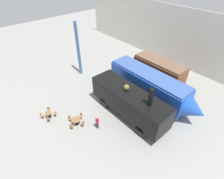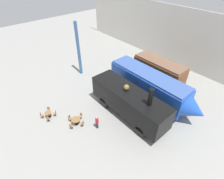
{
  "view_description": "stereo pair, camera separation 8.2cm",
  "coord_description": "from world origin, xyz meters",
  "views": [
    {
      "loc": [
        12.86,
        -10.3,
        14.86
      ],
      "look_at": [
        -0.01,
        1.0,
        1.6
      ],
      "focal_mm": 28.0,
      "sensor_mm": 36.0,
      "label": 1
    },
    {
      "loc": [
        12.91,
        -10.23,
        14.86
      ],
      "look_at": [
        -0.01,
        1.0,
        1.6
      ],
      "focal_mm": 28.0,
      "sensor_mm": 36.0,
      "label": 2
    }
  ],
  "objects": [
    {
      "name": "ground_plane",
      "position": [
        0.0,
        0.0,
        0.0
      ],
      "size": [
        80.0,
        80.0,
        0.0
      ],
      "primitive_type": "plane",
      "color": "gray"
    },
    {
      "name": "backdrop_wall",
      "position": [
        0.0,
        15.3,
        4.5
      ],
      "size": [
        44.0,
        0.15,
        9.0
      ],
      "color": "silver",
      "rests_on": "ground_plane"
    },
    {
      "name": "passenger_coach_wooden",
      "position": [
        1.55,
        8.22,
        2.22
      ],
      "size": [
        7.18,
        2.56,
        3.67
      ],
      "color": "brown",
      "rests_on": "ground_plane"
    },
    {
      "name": "streamlined_locomotive",
      "position": [
        3.26,
        4.81,
        2.06
      ],
      "size": [
        12.66,
        2.85,
        3.56
      ],
      "color": "blue",
      "rests_on": "ground_plane"
    },
    {
      "name": "steam_locomotive",
      "position": [
        3.27,
        0.61,
        2.12
      ],
      "size": [
        9.68,
        2.77,
        5.31
      ],
      "color": "black",
      "rests_on": "ground_plane"
    },
    {
      "name": "cafe_table_near",
      "position": [
        0.55,
        -4.68,
        0.59
      ],
      "size": [
        0.98,
        0.98,
        0.72
      ],
      "color": "black",
      "rests_on": "ground_plane"
    },
    {
      "name": "cafe_table_mid",
      "position": [
        -2.39,
        -6.54,
        0.55
      ],
      "size": [
        0.75,
        0.75,
        0.74
      ],
      "color": "black",
      "rests_on": "ground_plane"
    },
    {
      "name": "cafe_chair_0",
      "position": [
        0.86,
        -5.49,
        0.51
      ],
      "size": [
        0.38,
        0.39,
        0.87
      ],
      "rotation": [
        0.0,
        0.0,
        8.22
      ],
      "color": "black",
      "rests_on": "ground_plane"
    },
    {
      "name": "cafe_chair_1",
      "position": [
        1.35,
        -4.37,
        0.51
      ],
      "size": [
        0.39,
        0.38,
        0.87
      ],
      "rotation": [
        0.0,
        0.0,
        9.79
      ],
      "color": "black",
      "rests_on": "ground_plane"
    },
    {
      "name": "cafe_chair_2",
      "position": [
        0.24,
        -3.88,
        0.51
      ],
      "size": [
        0.38,
        0.39,
        0.87
      ],
      "rotation": [
        0.0,
        0.0,
        11.36
      ],
      "color": "black",
      "rests_on": "ground_plane"
    },
    {
      "name": "cafe_chair_3",
      "position": [
        -0.26,
        -4.99,
        0.51
      ],
      "size": [
        0.39,
        0.38,
        0.87
      ],
      "rotation": [
        0.0,
        0.0,
        12.93
      ],
      "color": "black",
      "rests_on": "ground_plane"
    },
    {
      "name": "cafe_chair_4",
      "position": [
        -3.06,
        -6.19,
        0.51
      ],
      "size": [
        0.4,
        0.39,
        0.87
      ],
      "rotation": [
        0.0,
        0.0,
        5.8
      ],
      "color": "black",
      "rests_on": "ground_plane"
    },
    {
      "name": "cafe_chair_5",
      "position": [
        -2.74,
        -7.2,
        0.51
      ],
      "size": [
        0.39,
        0.4,
        0.87
      ],
      "rotation": [
        0.0,
        0.0,
        7.37
      ],
      "color": "black",
      "rests_on": "ground_plane"
    },
    {
      "name": "cafe_chair_6",
      "position": [
        -1.73,
        -6.88,
        0.51
      ],
      "size": [
        0.4,
        0.39,
        0.87
      ],
      "rotation": [
        0.0,
        0.0,
        8.94
      ],
      "color": "black",
      "rests_on": "ground_plane"
    },
    {
      "name": "cafe_chair_7",
      "position": [
        -2.05,
        -5.87,
        0.51
      ],
      "size": [
        0.39,
        0.4,
        0.87
      ],
      "rotation": [
        0.0,
        0.0,
        10.51
      ],
      "color": "black",
      "rests_on": "ground_plane"
    },
    {
      "name": "visitor_person",
      "position": [
        2.49,
        -3.27,
        0.89
      ],
      "size": [
        0.34,
        0.34,
        1.65
      ],
      "color": "#262633",
      "rests_on": "ground_plane"
    },
    {
      "name": "support_pillar",
      "position": [
        -8.0,
        1.51,
        4.0
      ],
      "size": [
        0.44,
        0.44,
        8.0
      ],
      "color": "#386093",
      "rests_on": "ground_plane"
    }
  ]
}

